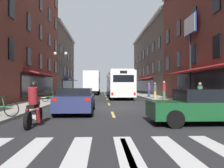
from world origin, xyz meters
TOP-DOWN VIEW (x-y plane):
  - ground_plane at (0.00, 0.00)m, footprint 34.80×80.00m
  - lane_centre_dashes at (0.00, -0.25)m, footprint 0.14×73.90m
  - crosswalk_near at (0.00, -10.00)m, footprint 7.10×2.80m
  - sidewalk_left at (-5.90, 0.00)m, footprint 3.00×80.00m
  - sidewalk_right at (5.90, 0.00)m, footprint 3.00×80.00m
  - billboard_sign at (7.05, 3.91)m, footprint 0.40×2.47m
  - transit_bus at (1.50, 12.61)m, footprint 2.70×11.98m
  - box_truck at (-2.19, 22.58)m, footprint 2.55×8.08m
  - sedan_near at (-1.98, -2.72)m, footprint 1.96×4.64m
  - sedan_mid at (-2.29, 32.42)m, footprint 1.93×4.26m
  - sedan_far at (3.43, -6.54)m, footprint 4.23×1.92m
  - motorcycle_rider at (-3.07, -6.76)m, footprint 0.62×2.07m
  - bicycle_near at (-4.82, 3.84)m, footprint 1.69×0.52m
  - pedestrian_near at (5.92, -0.62)m, footprint 0.52×0.36m
  - pedestrian_mid at (5.04, 11.36)m, footprint 0.36×0.36m
  - pedestrian_far at (5.15, 8.78)m, footprint 0.36×0.36m
  - pedestrian_rear at (5.44, 6.31)m, footprint 0.36×0.36m
  - street_lamp_twin at (-4.88, 8.45)m, footprint 1.42×0.32m

SIDE VIEW (x-z plane):
  - ground_plane at x=0.00m, z-range -0.10..0.00m
  - lane_centre_dashes at x=0.00m, z-range 0.00..0.01m
  - crosswalk_near at x=0.00m, z-range 0.00..0.01m
  - sidewalk_left at x=-5.90m, z-range 0.00..0.14m
  - sidewalk_right at x=5.90m, z-range 0.00..0.14m
  - bicycle_near at x=-4.82m, z-range 0.05..0.96m
  - sedan_mid at x=-2.29m, z-range 0.03..1.31m
  - sedan_far at x=3.43m, z-range 0.02..1.36m
  - sedan_near at x=-1.98m, z-range 0.03..1.39m
  - motorcycle_rider at x=-3.07m, z-range -0.12..1.54m
  - pedestrian_near at x=5.92m, z-range 0.18..1.75m
  - pedestrian_mid at x=5.04m, z-range 0.16..1.84m
  - pedestrian_far at x=5.15m, z-range 0.16..1.86m
  - pedestrian_rear at x=5.44m, z-range 0.17..1.99m
  - transit_bus at x=1.50m, z-range 0.08..3.27m
  - box_truck at x=-2.19m, z-range 0.08..3.88m
  - street_lamp_twin at x=-4.88m, z-range 0.41..5.30m
  - billboard_sign at x=7.05m, z-range 1.99..9.43m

